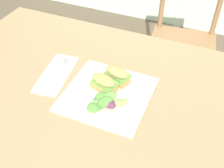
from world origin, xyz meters
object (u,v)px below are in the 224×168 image
object	(u,v)px
plate_lunch	(108,94)
fork_on_napkin	(58,71)
chair_wooden_far	(183,41)
dining_table	(84,108)
sandwich_half_back	(117,75)
sandwich_half_front	(104,83)

from	to	relation	value
plate_lunch	fork_on_napkin	world-z (taller)	plate_lunch
chair_wooden_far	fork_on_napkin	distance (m)	0.97
dining_table	fork_on_napkin	xyz separation A→B (m)	(-0.11, 0.02, 0.14)
sandwich_half_back	fork_on_napkin	xyz separation A→B (m)	(-0.23, -0.03, -0.03)
plate_lunch	fork_on_napkin	xyz separation A→B (m)	(-0.23, 0.04, 0.00)
fork_on_napkin	chair_wooden_far	bearing A→B (deg)	67.61
dining_table	plate_lunch	size ratio (longest dim) A/B	3.98
dining_table	sandwich_half_front	distance (m)	0.20
dining_table	sandwich_half_back	distance (m)	0.22
sandwich_half_front	fork_on_napkin	distance (m)	0.21
plate_lunch	sandwich_half_front	bearing A→B (deg)	143.20
chair_wooden_far	sandwich_half_front	world-z (taller)	chair_wooden_far
plate_lunch	dining_table	bearing A→B (deg)	169.20
fork_on_napkin	sandwich_half_front	bearing A→B (deg)	-8.07
dining_table	sandwich_half_back	world-z (taller)	sandwich_half_back
sandwich_half_front	chair_wooden_far	bearing A→B (deg)	80.69
chair_wooden_far	sandwich_half_back	bearing A→B (deg)	-98.14
sandwich_half_front	sandwich_half_back	world-z (taller)	same
plate_lunch	sandwich_half_back	xyz separation A→B (m)	(0.01, 0.07, 0.03)
chair_wooden_far	sandwich_half_back	world-z (taller)	chair_wooden_far
dining_table	chair_wooden_far	bearing A→B (deg)	74.72
chair_wooden_far	sandwich_half_front	distance (m)	0.95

